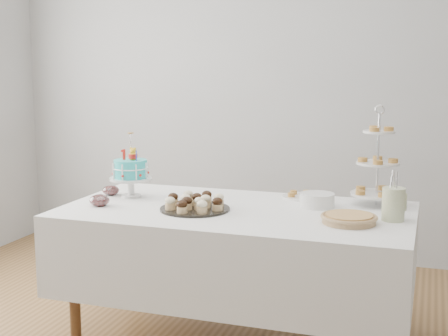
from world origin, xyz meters
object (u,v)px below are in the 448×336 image
(pastry_plate, at_px, (301,195))
(jam_bowl_a, at_px, (99,201))
(jam_bowl_b, at_px, (111,190))
(utensil_pitcher, at_px, (393,203))
(birthday_cake, at_px, (131,180))
(plate_stack, at_px, (317,200))
(table, at_px, (236,248))
(pie, at_px, (349,218))
(cupcake_tray, at_px, (195,202))
(tiered_stand, at_px, (378,164))

(pastry_plate, distance_m, jam_bowl_a, 1.19)
(jam_bowl_b, height_order, utensil_pitcher, utensil_pitcher)
(birthday_cake, height_order, pastry_plate, birthday_cake)
(birthday_cake, relative_size, plate_stack, 1.98)
(table, distance_m, pie, 0.69)
(cupcake_tray, xyz_separation_m, plate_stack, (0.62, 0.30, -0.00))
(tiered_stand, bearing_deg, table, -154.61)
(pie, bearing_deg, jam_bowl_a, -177.71)
(plate_stack, bearing_deg, jam_bowl_b, -176.12)
(table, bearing_deg, pastry_plate, 54.65)
(jam_bowl_a, bearing_deg, tiered_stand, 19.59)
(birthday_cake, bearing_deg, jam_bowl_a, -101.93)
(birthday_cake, distance_m, jam_bowl_b, 0.17)
(pie, bearing_deg, table, 168.74)
(pie, relative_size, utensil_pitcher, 1.10)
(pie, height_order, plate_stack, plate_stack)
(table, bearing_deg, tiered_stand, 25.39)
(plate_stack, xyz_separation_m, pastry_plate, (-0.13, 0.21, -0.02))
(pie, bearing_deg, jam_bowl_b, 170.99)
(plate_stack, height_order, utensil_pitcher, utensil_pitcher)
(birthday_cake, height_order, jam_bowl_b, birthday_cake)
(birthday_cake, bearing_deg, cupcake_tray, -21.85)
(pie, bearing_deg, plate_stack, 124.58)
(plate_stack, relative_size, utensil_pitcher, 0.76)
(tiered_stand, bearing_deg, plate_stack, -153.99)
(table, height_order, birthday_cake, birthday_cake)
(pie, xyz_separation_m, pastry_plate, (-0.35, 0.53, -0.01))
(cupcake_tray, xyz_separation_m, pie, (0.84, -0.02, -0.02))
(cupcake_tray, bearing_deg, plate_stack, 25.48)
(tiered_stand, bearing_deg, pastry_plate, 172.89)
(plate_stack, height_order, jam_bowl_a, plate_stack)
(table, height_order, plate_stack, plate_stack)
(tiered_stand, relative_size, utensil_pitcher, 2.19)
(plate_stack, bearing_deg, cupcake_tray, -154.52)
(birthday_cake, relative_size, cupcake_tray, 1.01)
(plate_stack, xyz_separation_m, jam_bowl_b, (-1.25, -0.09, -0.01))
(jam_bowl_a, relative_size, jam_bowl_b, 1.10)
(birthday_cake, xyz_separation_m, tiered_stand, (1.42, 0.25, 0.13))
(pastry_plate, bearing_deg, jam_bowl_b, -165.41)
(plate_stack, xyz_separation_m, jam_bowl_a, (-1.17, -0.37, -0.01))
(utensil_pitcher, bearing_deg, cupcake_tray, -176.38)
(birthday_cake, xyz_separation_m, pastry_plate, (0.98, 0.31, -0.09))
(birthday_cake, height_order, utensil_pitcher, birthday_cake)
(jam_bowl_a, relative_size, utensil_pitcher, 0.43)
(tiered_stand, height_order, jam_bowl_b, tiered_stand)
(jam_bowl_a, xyz_separation_m, utensil_pitcher, (1.59, 0.18, 0.06))
(birthday_cake, bearing_deg, utensil_pitcher, -3.35)
(jam_bowl_b, bearing_deg, cupcake_tray, -18.37)
(utensil_pitcher, bearing_deg, pastry_plate, 142.31)
(pie, height_order, tiered_stand, tiered_stand)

